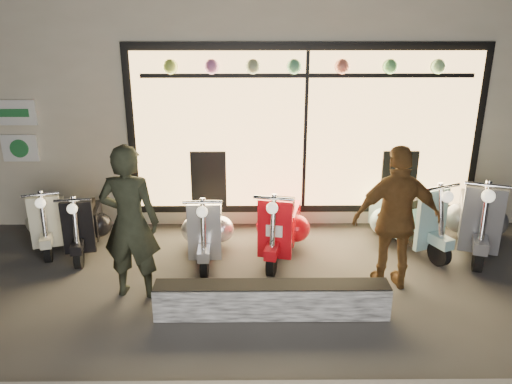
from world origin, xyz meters
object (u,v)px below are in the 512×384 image
(graffiti_barrier, at_px, (272,300))
(woman, at_px, (397,219))
(scooter_red, at_px, (281,224))
(scooter_silver, at_px, (207,227))
(man, at_px, (130,223))

(graffiti_barrier, relative_size, woman, 1.45)
(scooter_red, distance_m, woman, 1.75)
(scooter_silver, distance_m, scooter_red, 1.07)
(graffiti_barrier, height_order, scooter_silver, scooter_silver)
(woman, bearing_deg, scooter_silver, -23.77)
(woman, bearing_deg, man, 1.36)
(scooter_silver, xyz_separation_m, woman, (2.39, -0.98, 0.52))
(scooter_silver, height_order, man, man)
(graffiti_barrier, relative_size, man, 1.39)
(woman, bearing_deg, graffiti_barrier, 21.39)
(scooter_silver, height_order, scooter_red, scooter_red)
(scooter_silver, relative_size, scooter_red, 0.95)
(graffiti_barrier, bearing_deg, scooter_red, 83.08)
(scooter_silver, relative_size, woman, 0.75)
(scooter_red, height_order, woman, woman)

